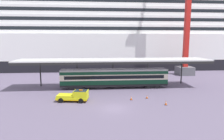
{
  "coord_description": "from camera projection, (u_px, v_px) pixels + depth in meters",
  "views": [
    {
      "loc": [
        -2.68,
        -28.25,
        10.15
      ],
      "look_at": [
        0.35,
        8.9,
        4.5
      ],
      "focal_mm": 31.64,
      "sensor_mm": 36.0,
      "label": 1
    }
  ],
  "objects": [
    {
      "name": "cruise_ship",
      "position": [
        80.0,
        29.0,
        75.57
      ],
      "size": [
        131.74,
        30.01,
        41.1
      ],
      "color": "black",
      "rests_on": "ground"
    },
    {
      "name": "ground_plane",
      "position": [
        115.0,
        108.0,
        29.57
      ],
      "size": [
        400.0,
        400.0,
        0.0
      ],
      "primitive_type": "plane",
      "color": "#5F546D"
    },
    {
      "name": "traffic_cone_mid",
      "position": [
        147.0,
        97.0,
        34.65
      ],
      "size": [
        0.36,
        0.36,
        0.62
      ],
      "color": "black",
      "rests_on": "ground"
    },
    {
      "name": "traffic_cone_far",
      "position": [
        131.0,
        98.0,
        33.78
      ],
      "size": [
        0.36,
        0.36,
        0.64
      ],
      "color": "black",
      "rests_on": "ground"
    },
    {
      "name": "train_carriage",
      "position": [
        114.0,
        77.0,
        41.84
      ],
      "size": [
        22.41,
        2.81,
        4.11
      ],
      "color": "black",
      "rests_on": "ground"
    },
    {
      "name": "platform_canopy",
      "position": [
        114.0,
        60.0,
        41.72
      ],
      "size": [
        40.47,
        6.46,
        6.14
      ],
      "color": "silver",
      "rests_on": "ground"
    },
    {
      "name": "service_truck",
      "position": [
        75.0,
        96.0,
        32.93
      ],
      "size": [
        5.45,
        2.85,
        2.02
      ],
      "color": "yellow",
      "rests_on": "ground"
    },
    {
      "name": "traffic_cone_near",
      "position": [
        166.0,
        103.0,
        31.1
      ],
      "size": [
        0.36,
        0.36,
        0.75
      ],
      "color": "black",
      "rests_on": "ground"
    },
    {
      "name": "dockside_crane",
      "position": [
        189.0,
        12.0,
        55.91
      ],
      "size": [
        11.37,
        4.4,
        58.77
      ],
      "color": "#595960",
      "rests_on": "ground"
    }
  ]
}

